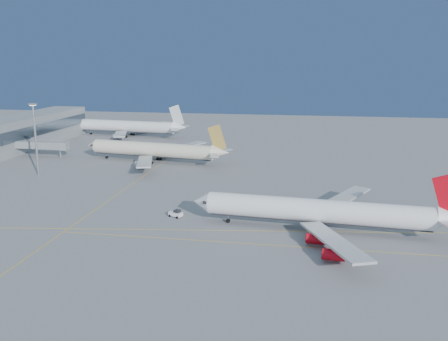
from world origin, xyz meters
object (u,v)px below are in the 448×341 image
airliner_etihad (155,150)px  airliner_third (129,127)px  pushback_tug (176,214)px  light_mast (35,134)px  airliner_virgin (323,212)px

airliner_etihad → airliner_third: bearing=127.6°
airliner_etihad → pushback_tug: airliner_etihad is taller
airliner_third → light_mast: (0.06, -93.11, 10.01)m
airliner_virgin → light_mast: size_ratio=2.54×
airliner_virgin → airliner_etihad: size_ratio=1.04×
airliner_etihad → light_mast: light_mast is taller
airliner_virgin → pushback_tug: (-38.51, 4.30, -3.99)m
airliner_virgin → airliner_etihad: 97.96m
airliner_virgin → pushback_tug: bearing=178.5°
airliner_third → pushback_tug: (61.93, -130.88, -4.47)m
airliner_virgin → airliner_third: size_ratio=1.00×
light_mast → airliner_etihad: bearing=41.4°
airliner_etihad → pushback_tug: bearing=-59.4°
airliner_third → light_mast: light_mast is taller
airliner_third → light_mast: bearing=-83.2°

